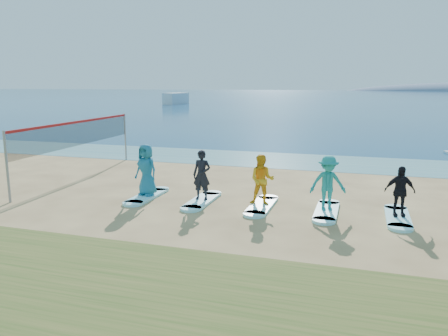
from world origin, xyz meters
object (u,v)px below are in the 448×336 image
(surfboard_3, at_px, (327,211))
(volleyball_net, at_px, (78,134))
(boat_offshore_a, at_px, (176,104))
(surfboard_0, at_px, (147,196))
(student_1, at_px, (202,175))
(surfboard_2, at_px, (262,206))
(surfboard_4, at_px, (398,217))
(student_2, at_px, (262,180))
(surfboard_1, at_px, (202,201))
(student_4, at_px, (400,191))
(student_3, at_px, (328,183))
(student_0, at_px, (146,170))

(surfboard_3, bearing_deg, volleyball_net, 167.48)
(volleyball_net, xyz_separation_m, boat_offshore_a, (-25.47, 68.28, -1.90))
(surfboard_0, bearing_deg, volleyball_net, 151.90)
(volleyball_net, bearing_deg, student_1, -19.99)
(surfboard_2, xyz_separation_m, surfboard_4, (4.25, 0.00, 0.00))
(volleyball_net, xyz_separation_m, student_2, (8.78, -2.42, -0.98))
(boat_offshore_a, xyz_separation_m, surfboard_0, (30.00, -70.70, 0.04))
(surfboard_1, bearing_deg, surfboard_2, 0.00)
(surfboard_1, height_order, student_4, student_4)
(student_3, bearing_deg, surfboard_4, -16.36)
(volleyball_net, xyz_separation_m, surfboard_0, (4.53, -2.42, -1.86))
(volleyball_net, bearing_deg, surfboard_1, -19.99)
(surfboard_1, relative_size, surfboard_3, 1.00)
(student_2, bearing_deg, boat_offshore_a, 110.56)
(student_0, distance_m, surfboard_2, 4.36)
(surfboard_1, relative_size, student_4, 1.43)
(boat_offshore_a, height_order, student_2, student_2)
(student_2, bearing_deg, volleyball_net, 159.30)
(surfboard_0, height_order, student_3, student_3)
(surfboard_2, bearing_deg, volleyball_net, 164.58)
(surfboard_4, bearing_deg, surfboard_0, 180.00)
(boat_offshore_a, relative_size, student_3, 3.96)
(volleyball_net, height_order, student_2, volleyball_net)
(student_2, bearing_deg, surfboard_0, 174.72)
(surfboard_2, height_order, student_3, student_3)
(surfboard_0, xyz_separation_m, student_3, (6.37, 0.00, 0.92))
(student_1, bearing_deg, surfboard_0, -178.76)
(surfboard_1, relative_size, student_3, 1.26)
(student_2, relative_size, surfboard_4, 0.76)
(surfboard_0, distance_m, student_0, 0.97)
(student_0, distance_m, student_2, 4.25)
(volleyball_net, relative_size, surfboard_1, 4.12)
(surfboard_4, bearing_deg, student_0, 180.00)
(student_2, xyz_separation_m, student_4, (4.25, 0.00, -0.07))
(student_1, distance_m, student_4, 6.37)
(volleyball_net, distance_m, surfboard_1, 7.32)
(student_2, bearing_deg, student_4, -5.28)
(volleyball_net, relative_size, surfboard_3, 4.12)
(volleyball_net, height_order, student_1, volleyball_net)
(surfboard_2, height_order, surfboard_3, same)
(volleyball_net, bearing_deg, boat_offshore_a, 110.46)
(student_2, bearing_deg, student_3, -5.28)
(surfboard_0, relative_size, surfboard_1, 1.00)
(surfboard_3, distance_m, surfboard_4, 2.12)
(volleyball_net, distance_m, student_0, 5.22)
(student_0, height_order, student_4, student_0)
(surfboard_3, height_order, student_3, student_3)
(student_4, bearing_deg, student_1, 169.73)
(surfboard_2, bearing_deg, student_3, 0.00)
(student_1, distance_m, surfboard_2, 2.31)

